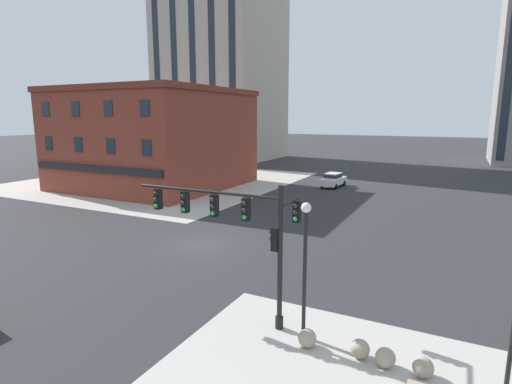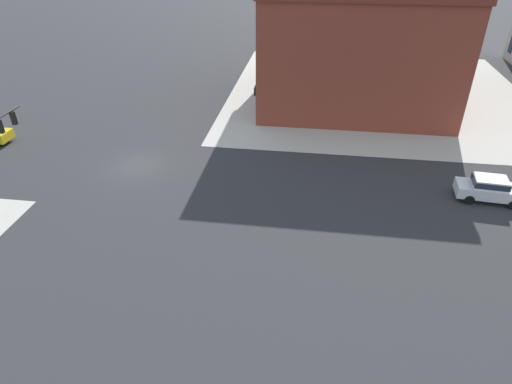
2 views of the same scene
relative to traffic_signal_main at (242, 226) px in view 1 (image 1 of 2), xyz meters
The scene contains 11 objects.
ground_plane 10.68m from the traffic_signal_main, 134.89° to the left, with size 320.00×320.00×0.00m, color #2D2D30.
sidewalk_far_corner 38.42m from the traffic_signal_main, 134.97° to the left, with size 32.00×32.00×0.02m, color #B7B2A8.
traffic_signal_main is the anchor object (origin of this frame).
bollard_sphere_curb_a 4.89m from the traffic_signal_main, 15.65° to the right, with size 0.67×0.67×0.67m, color gray.
bollard_sphere_curb_b 6.24m from the traffic_signal_main, ahead, with size 0.67×0.67×0.67m, color gray.
bollard_sphere_curb_c 6.99m from the traffic_signal_main, ahead, with size 0.67×0.67×0.67m, color gray.
bollard_sphere_curb_d 8.00m from the traffic_signal_main, ahead, with size 0.67×0.67×0.67m, color gray.
street_lamp_corner_near 3.14m from the traffic_signal_main, 14.43° to the right, with size 0.36×0.36×5.33m.
car_main_southbound_near 33.14m from the traffic_signal_main, 99.75° to the left, with size 2.18×4.54×1.68m.
storefront_block_near_corner 34.81m from the traffic_signal_main, 136.16° to the left, with size 18.49×18.52×11.39m.
residential_tower_skyline_left 70.14m from the traffic_signal_main, 122.07° to the left, with size 20.02×19.83×58.01m.
Camera 1 is at (14.62, -20.75, 8.26)m, focal length 28.35 mm.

